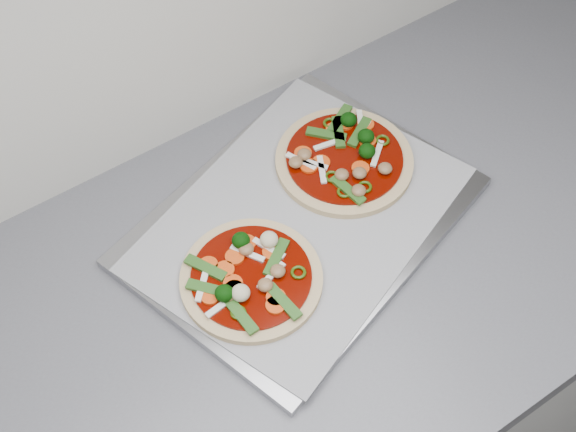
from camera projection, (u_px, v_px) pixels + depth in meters
base_cabinet at (484, 291)px, 1.57m from camera, size 3.60×0.60×0.86m
countertop at (543, 141)px, 1.21m from camera, size 3.60×0.60×0.04m
baking_tray at (301, 221)px, 1.09m from camera, size 0.52×0.44×0.01m
parchment at (301, 218)px, 1.08m from camera, size 0.51×0.44×0.00m
pizza_left at (250, 277)px, 1.01m from camera, size 0.20×0.20×0.03m
pizza_right at (345, 158)px, 1.13m from camera, size 0.21×0.21×0.03m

